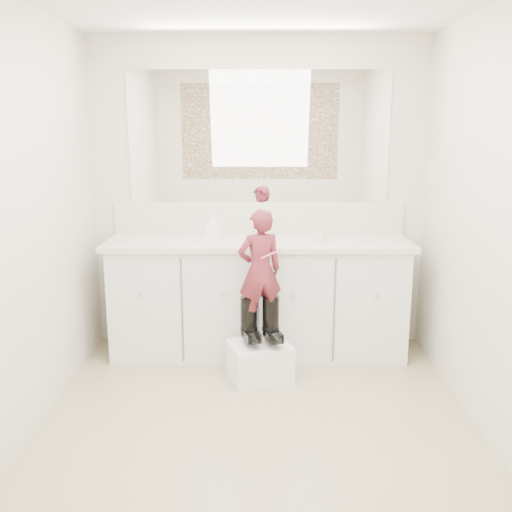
{
  "coord_description": "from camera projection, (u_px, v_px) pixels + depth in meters",
  "views": [
    {
      "loc": [
        0.02,
        -2.97,
        1.73
      ],
      "look_at": [
        -0.01,
        0.73,
        0.88
      ],
      "focal_mm": 40.0,
      "sensor_mm": 36.0,
      "label": 1
    }
  ],
  "objects": [
    {
      "name": "floor",
      "position": [
        257.0,
        433.0,
        3.28
      ],
      "size": [
        3.0,
        3.0,
        0.0
      ],
      "primitive_type": "plane",
      "color": "#978463",
      "rests_on": "ground"
    },
    {
      "name": "wall_back",
      "position": [
        259.0,
        195.0,
        4.48
      ],
      "size": [
        2.6,
        0.0,
        2.6
      ],
      "primitive_type": "plane",
      "rotation": [
        1.57,
        0.0,
        0.0
      ],
      "color": "beige",
      "rests_on": "floor"
    },
    {
      "name": "wall_front",
      "position": [
        253.0,
        325.0,
        1.55
      ],
      "size": [
        2.6,
        0.0,
        2.6
      ],
      "primitive_type": "plane",
      "rotation": [
        -1.57,
        0.0,
        0.0
      ],
      "color": "beige",
      "rests_on": "floor"
    },
    {
      "name": "wall_left",
      "position": [
        13.0,
        228.0,
        3.03
      ],
      "size": [
        0.0,
        3.0,
        3.0
      ],
      "primitive_type": "plane",
      "rotation": [
        1.57,
        0.0,
        1.57
      ],
      "color": "beige",
      "rests_on": "floor"
    },
    {
      "name": "wall_right",
      "position": [
        503.0,
        229.0,
        3.0
      ],
      "size": [
        0.0,
        3.0,
        3.0
      ],
      "primitive_type": "plane",
      "rotation": [
        1.57,
        0.0,
        -1.57
      ],
      "color": "beige",
      "rests_on": "floor"
    },
    {
      "name": "vanity_cabinet",
      "position": [
        258.0,
        299.0,
        4.38
      ],
      "size": [
        2.2,
        0.55,
        0.85
      ],
      "primitive_type": "cube",
      "color": "silver",
      "rests_on": "floor"
    },
    {
      "name": "countertop",
      "position": [
        258.0,
        243.0,
        4.27
      ],
      "size": [
        2.28,
        0.58,
        0.04
      ],
      "primitive_type": "cube",
      "color": "beige",
      "rests_on": "vanity_cabinet"
    },
    {
      "name": "backsplash",
      "position": [
        259.0,
        218.0,
        4.5
      ],
      "size": [
        2.28,
        0.03,
        0.25
      ],
      "primitive_type": "cube",
      "color": "beige",
      "rests_on": "countertop"
    },
    {
      "name": "mirror",
      "position": [
        259.0,
        138.0,
        4.37
      ],
      "size": [
        2.0,
        0.02,
        1.0
      ],
      "primitive_type": "cube",
      "color": "white",
      "rests_on": "wall_back"
    },
    {
      "name": "dot_panel",
      "position": [
        253.0,
        158.0,
        1.46
      ],
      "size": [
        2.0,
        0.01,
        1.2
      ],
      "primitive_type": "cube",
      "color": "#472819",
      "rests_on": "wall_front"
    },
    {
      "name": "faucet",
      "position": [
        258.0,
        230.0,
        4.41
      ],
      "size": [
        0.08,
        0.08,
        0.1
      ],
      "primitive_type": "cylinder",
      "color": "silver",
      "rests_on": "countertop"
    },
    {
      "name": "cup",
      "position": [
        321.0,
        235.0,
        4.27
      ],
      "size": [
        0.09,
        0.09,
        0.08
      ],
      "primitive_type": "imported",
      "rotation": [
        0.0,
        0.0,
        -0.02
      ],
      "color": "beige",
      "rests_on": "countertop"
    },
    {
      "name": "soap_bottle",
      "position": [
        213.0,
        226.0,
        4.33
      ],
      "size": [
        0.12,
        0.12,
        0.19
      ],
      "primitive_type": "imported",
      "rotation": [
        0.0,
        0.0,
        -0.43
      ],
      "color": "white",
      "rests_on": "countertop"
    },
    {
      "name": "step_stool",
      "position": [
        260.0,
        361.0,
        3.97
      ],
      "size": [
        0.49,
        0.44,
        0.26
      ],
      "primitive_type": "cube",
      "rotation": [
        0.0,
        0.0,
        0.32
      ],
      "color": "white",
      "rests_on": "floor"
    },
    {
      "name": "boot_left",
      "position": [
        249.0,
        320.0,
        3.92
      ],
      "size": [
        0.19,
        0.25,
        0.33
      ],
      "primitive_type": null,
      "rotation": [
        0.0,
        0.0,
        0.32
      ],
      "color": "black",
      "rests_on": "step_stool"
    },
    {
      "name": "boot_right",
      "position": [
        271.0,
        320.0,
        3.92
      ],
      "size": [
        0.19,
        0.25,
        0.33
      ],
      "primitive_type": null,
      "rotation": [
        0.0,
        0.0,
        0.32
      ],
      "color": "black",
      "rests_on": "step_stool"
    },
    {
      "name": "toddler",
      "position": [
        260.0,
        271.0,
        3.84
      ],
      "size": [
        0.35,
        0.29,
        0.84
      ],
      "primitive_type": "imported",
      "rotation": [
        0.0,
        0.0,
        3.46
      ],
      "color": "#A73341",
      "rests_on": "step_stool"
    },
    {
      "name": "toothbrush",
      "position": [
        270.0,
        254.0,
        3.73
      ],
      "size": [
        0.13,
        0.05,
        0.06
      ],
      "primitive_type": "cylinder",
      "rotation": [
        0.0,
        1.22,
        0.32
      ],
      "color": "#D5538E",
      "rests_on": "toddler"
    }
  ]
}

